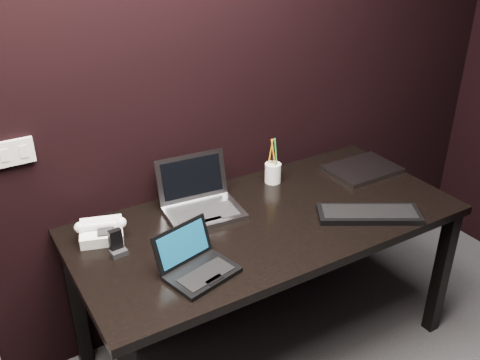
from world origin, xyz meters
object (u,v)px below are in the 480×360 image
closed_laptop (363,169)px  mobile_phone (117,245)px  ext_keyboard (369,214)px  netbook (197,265)px  desk (268,233)px  desk_phone (102,231)px  pen_cup (273,172)px  silver_laptop (201,203)px

closed_laptop → mobile_phone: (-1.32, -0.04, 0.03)m
ext_keyboard → mobile_phone: mobile_phone is taller
netbook → mobile_phone: (-0.21, 0.27, 0.01)m
desk → closed_laptop: 0.68m
desk_phone → pen_cup: (0.88, 0.05, 0.02)m
desk → ext_keyboard: size_ratio=3.69×
desk_phone → mobile_phone: mobile_phone is taller
netbook → desk_phone: bearing=120.2°
desk_phone → netbook: bearing=-59.8°
ext_keyboard → desk_phone: size_ratio=2.16×
silver_laptop → ext_keyboard: bearing=-34.5°
closed_laptop → pen_cup: (-0.46, 0.14, 0.04)m
netbook → desk_phone: (-0.23, 0.40, 0.00)m
desk → mobile_phone: bearing=172.8°
closed_laptop → desk_phone: bearing=176.2°
closed_laptop → pen_cup: pen_cup is taller
ext_keyboard → closed_laptop: bearing=51.0°
silver_laptop → pen_cup: 0.44m
silver_laptop → closed_laptop: 0.90m
pen_cup → silver_laptop: bearing=-170.9°
ext_keyboard → pen_cup: size_ratio=1.99×
ext_keyboard → pen_cup: pen_cup is taller
silver_laptop → mobile_phone: silver_laptop is taller
pen_cup → desk_phone: bearing=-176.5°
pen_cup → mobile_phone: bearing=-167.8°
desk → pen_cup: bearing=52.5°
netbook → closed_laptop: (1.11, 0.31, -0.02)m
desk_phone → pen_cup: size_ratio=0.92×
silver_laptop → desk_phone: size_ratio=1.66×
silver_laptop → ext_keyboard: (0.61, -0.42, -0.03)m
desk → desk_phone: desk_phone is taller
silver_laptop → netbook: bearing=-119.4°
pen_cup → ext_keyboard: bearing=-69.8°
mobile_phone → closed_laptop: bearing=1.9°
closed_laptop → mobile_phone: mobile_phone is taller
ext_keyboard → closed_laptop: (0.28, 0.35, -0.00)m
desk → closed_laptop: (0.67, 0.13, 0.09)m
desk → silver_laptop: size_ratio=4.81×
desk_phone → pen_cup: pen_cup is taller
desk → closed_laptop: size_ratio=4.89×
desk_phone → mobile_phone: bearing=-82.0°
mobile_phone → silver_laptop: bearing=15.2°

